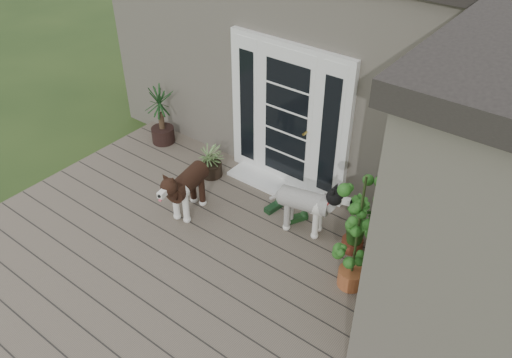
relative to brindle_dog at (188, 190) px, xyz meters
The scene contains 15 objects.
deck 1.26m from the brindle_dog, 44.44° to the right, with size 6.20×4.60×0.12m, color #6B5B4C.
house_main 3.68m from the brindle_dog, 76.09° to the left, with size 7.40×4.00×3.10m, color #665E54.
house_wing 3.90m from the brindle_dog, ahead, with size 1.60×2.40×3.10m, color #665E54.
door_unit 1.67m from the brindle_dog, 64.72° to the left, with size 1.90×0.14×2.15m, color white.
door_step 1.38m from the brindle_dog, 61.05° to the left, with size 1.60×0.40×0.05m, color white.
brindle_dog is the anchor object (origin of this frame).
white_dog 1.57m from the brindle_dog, 23.44° to the left, with size 0.37×0.86×0.72m, color silver, non-canonical shape.
spider_plant 0.89m from the brindle_dog, 111.81° to the left, with size 0.53×0.53×0.56m, color #92B770, non-canonical shape.
yucca 1.93m from the brindle_dog, 146.53° to the left, with size 0.70×0.70×1.02m, color black, non-canonical shape.
herb_a 2.54m from the brindle_dog, 24.15° to the left, with size 0.39×0.39×0.49m, color #1A5919.
herb_b 2.25m from the brindle_dog, 18.03° to the left, with size 0.38×0.38×0.57m, color #195A1D.
herb_c 2.75m from the brindle_dog, 22.43° to the left, with size 0.37×0.37×0.57m, color #195418.
sapling 2.45m from the brindle_dog, ahead, with size 0.48×0.48×1.62m, color #1C621C, non-canonical shape.
clog_left 1.20m from the brindle_dog, 39.45° to the left, with size 0.15×0.33×0.10m, color black, non-canonical shape.
clog_right 1.52m from the brindle_dog, 30.21° to the left, with size 0.14×0.31×0.09m, color #153516, non-canonical shape.
Camera 1 is at (3.22, -2.59, 4.68)m, focal length 36.23 mm.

